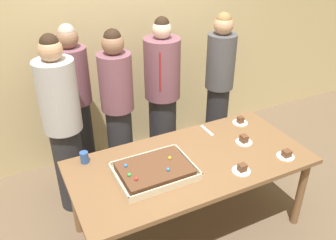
{
  "coord_description": "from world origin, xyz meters",
  "views": [
    {
      "loc": [
        -1.24,
        -2.07,
        2.51
      ],
      "look_at": [
        -0.14,
        0.15,
        1.1
      ],
      "focal_mm": 37.9,
      "sensor_mm": 36.0,
      "label": 1
    }
  ],
  "objects": [
    {
      "name": "person_far_right_suit",
      "position": [
        0.87,
        0.91,
        0.9
      ],
      "size": [
        0.31,
        0.31,
        1.71
      ],
      "rotation": [
        0.0,
        0.0,
        -2.49
      ],
      "color": "#28282D",
      "rests_on": "ground_plane"
    },
    {
      "name": "plated_slice_near_left",
      "position": [
        0.74,
        0.32,
        0.78
      ],
      "size": [
        0.15,
        0.15,
        0.07
      ],
      "color": "white",
      "rests_on": "party_table"
    },
    {
      "name": "drink_cup_nearest",
      "position": [
        -0.8,
        0.37,
        0.8
      ],
      "size": [
        0.07,
        0.07,
        0.1
      ],
      "primitive_type": "cylinder",
      "color": "#2D5199",
      "rests_on": "party_table"
    },
    {
      "name": "ground_plane",
      "position": [
        0.0,
        0.0,
        0.0
      ],
      "size": [
        12.0,
        12.0,
        0.0
      ],
      "primitive_type": "plane",
      "color": "brown"
    },
    {
      "name": "plated_slice_near_right",
      "position": [
        0.75,
        -0.31,
        0.78
      ],
      "size": [
        0.15,
        0.15,
        0.07
      ],
      "color": "white",
      "rests_on": "party_table"
    },
    {
      "name": "person_serving_front",
      "position": [
        -0.32,
        0.87,
        0.89
      ],
      "size": [
        0.32,
        0.32,
        1.69
      ],
      "rotation": [
        0.0,
        0.0,
        -1.6
      ],
      "color": "#28282D",
      "rests_on": "ground_plane"
    },
    {
      "name": "person_left_edge_reaching",
      "position": [
        -0.87,
        0.79,
        0.9
      ],
      "size": [
        0.34,
        0.34,
        1.74
      ],
      "rotation": [
        0.0,
        0.0,
        -1.0
      ],
      "color": "#28282D",
      "rests_on": "ground_plane"
    },
    {
      "name": "person_green_shirt_behind",
      "position": [
        -0.65,
        1.18,
        0.89
      ],
      "size": [
        0.32,
        0.32,
        1.7
      ],
      "rotation": [
        0.0,
        0.0,
        -1.33
      ],
      "color": "#28282D",
      "rests_on": "ground_plane"
    },
    {
      "name": "plated_slice_far_left",
      "position": [
        0.29,
        -0.31,
        0.78
      ],
      "size": [
        0.15,
        0.15,
        0.07
      ],
      "color": "white",
      "rests_on": "party_table"
    },
    {
      "name": "plated_slice_far_right",
      "position": [
        0.56,
        0.03,
        0.78
      ],
      "size": [
        0.15,
        0.15,
        0.07
      ],
      "color": "white",
      "rests_on": "party_table"
    },
    {
      "name": "sheet_cake",
      "position": [
        -0.35,
        -0.03,
        0.79
      ],
      "size": [
        0.61,
        0.46,
        0.1
      ],
      "color": "beige",
      "rests_on": "party_table"
    },
    {
      "name": "interior_back_panel",
      "position": [
        0.0,
        1.6,
        1.5
      ],
      "size": [
        8.0,
        0.12,
        3.0
      ],
      "primitive_type": "cube",
      "color": "#CCB784",
      "rests_on": "ground_plane"
    },
    {
      "name": "cake_server_utensil",
      "position": [
        0.37,
        0.35,
        0.76
      ],
      "size": [
        0.03,
        0.2,
        0.01
      ],
      "primitive_type": "cube",
      "color": "silver",
      "rests_on": "party_table"
    },
    {
      "name": "party_table",
      "position": [
        0.0,
        0.0,
        0.68
      ],
      "size": [
        2.01,
        0.96,
        0.75
      ],
      "color": "brown",
      "rests_on": "ground_plane"
    },
    {
      "name": "person_striped_tie_right",
      "position": [
        0.22,
        1.01,
        0.88
      ],
      "size": [
        0.37,
        0.37,
        1.71
      ],
      "rotation": [
        0.0,
        0.0,
        -2.07
      ],
      "color": "#28282D",
      "rests_on": "ground_plane"
    }
  ]
}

